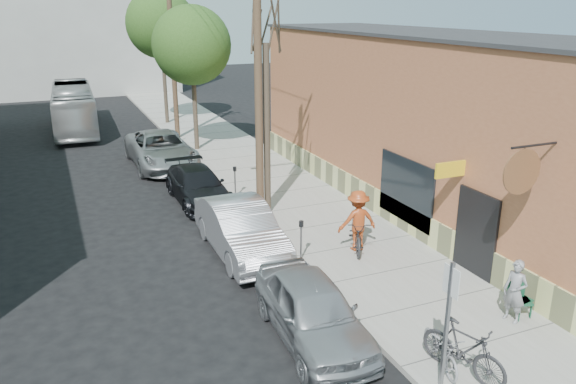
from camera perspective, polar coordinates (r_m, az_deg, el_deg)
name	(u,v)px	position (r m, az deg, el deg)	size (l,w,h in m)	color
ground	(252,305)	(15.21, -3.72, -11.34)	(120.00, 120.00, 0.00)	black
sidewalk	(258,174)	(26.08, -3.07, 1.83)	(4.50, 58.00, 0.15)	#9D9A91
cafe_building	(426,121)	(22.35, 13.88, 7.00)	(6.60, 20.20, 6.61)	#A25D3C
end_cap_building	(66,23)	(54.54, -21.63, 15.67)	(18.00, 8.00, 12.00)	#A8A8A3
sign_post	(448,314)	(11.61, 15.93, -11.88)	(0.07, 0.45, 2.80)	slate
parking_meter_near	(301,234)	(17.01, 1.35, -4.24)	(0.14, 0.14, 1.24)	slate
parking_meter_far	(235,177)	(22.67, -5.41, 1.58)	(0.14, 0.14, 1.24)	slate
utility_pole_near	(256,71)	(19.63, -3.22, 12.20)	(3.57, 0.28, 10.00)	#503A28
utility_pole_far	(172,46)	(32.92, -11.70, 14.31)	(1.80, 0.28, 10.00)	#503A28
tree_bare	(267,131)	(20.26, -2.16, 6.18)	(0.24, 0.24, 6.17)	#44392C
tree_leafy_mid	(192,45)	(29.94, -9.76, 14.47)	(4.03, 4.03, 7.45)	#44392C
tree_leafy_far	(161,24)	(37.48, -12.81, 16.32)	(4.33, 4.33, 8.42)	#44392C
patio_chair_a	(521,300)	(15.30, 22.56, -10.14)	(0.50, 0.50, 0.88)	#13472F
patio_chair_b	(520,299)	(15.37, 22.53, -10.01)	(0.50, 0.50, 0.88)	#13472F
patron_grey	(515,291)	(14.88, 22.06, -9.32)	(0.59, 0.39, 1.61)	gray
cyclist	(358,220)	(17.75, 7.08, -2.88)	(1.26, 0.73, 1.95)	#A03B17
cyclist_bike	(357,234)	(17.92, 7.02, -4.21)	(0.70, 2.02, 1.06)	black
parked_bike_a	(464,350)	(12.65, 17.42, -15.05)	(0.56, 2.00, 1.20)	black
parked_bike_b	(441,348)	(12.90, 15.29, -15.02)	(0.57, 1.64, 0.86)	gray
car_0	(313,310)	(13.45, 2.52, -11.91)	(1.79, 4.46, 1.52)	#A5A7AC
car_1	(241,229)	(17.80, -4.82, -3.76)	(1.76, 5.05, 1.66)	#B6B7BE
car_2	(198,186)	(22.71, -9.13, 0.64)	(1.90, 4.67, 1.36)	black
car_3	(161,150)	(28.11, -12.77, 4.23)	(2.77, 6.00, 1.67)	#929698
bus	(74,108)	(37.82, -20.95, 7.97)	(2.37, 10.11, 2.82)	silver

